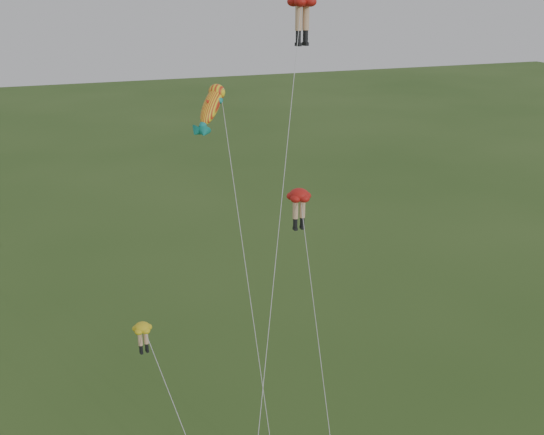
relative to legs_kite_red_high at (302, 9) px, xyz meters
name	(u,v)px	position (x,y,z in m)	size (l,w,h in m)	color
legs_kite_red_high	(302,9)	(0.00, 0.00, 0.00)	(8.26, 12.97, 24.04)	red
legs_kite_red_mid	(300,203)	(-1.20, -3.11, -9.56)	(1.89, 9.42, 14.33)	red
legs_kite_yellow	(146,338)	(-9.83, -4.15, -15.35)	(3.15, 10.09, 8.48)	gold
fish_kite	(212,108)	(-5.23, -1.00, -4.64)	(2.36, 10.86, 19.82)	yellow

